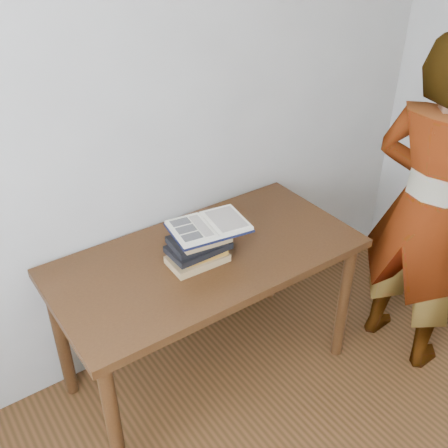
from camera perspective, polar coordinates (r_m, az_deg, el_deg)
desk at (r=2.38m, az=-1.82°, el=-5.20°), size 1.38×0.69×0.74m
book_stack at (r=2.24m, az=-2.77°, el=-2.52°), size 0.27×0.20×0.14m
open_book at (r=2.22m, az=-1.66°, el=-0.22°), size 0.35×0.27×0.03m
reader at (r=2.62m, az=21.19°, el=1.27°), size 0.44×0.64×1.66m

